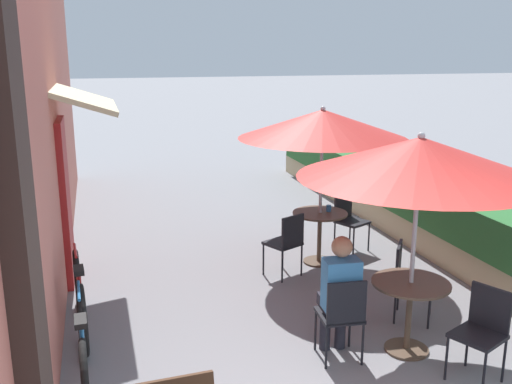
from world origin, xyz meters
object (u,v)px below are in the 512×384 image
Objects in this scene: patio_umbrella_near at (420,158)px; bicycle_leaning at (83,348)px; cafe_chair_mid_right at (287,240)px; patio_table_mid at (320,227)px; bicycle_second at (80,298)px; cafe_chair_near_back at (408,275)px; cafe_chair_near_right at (483,327)px; patio_umbrella_mid at (323,124)px; seated_patron_near_left at (339,291)px; patio_table_near at (410,302)px; coffee_cup_mid at (329,208)px; cafe_chair_near_left at (342,312)px; cafe_chair_mid_left at (348,217)px.

bicycle_leaning is (-3.11, 0.25, -1.61)m from patio_umbrella_near.
bicycle_leaning is at bearing 175.38° from patio_umbrella_near.
cafe_chair_mid_right is 3.18m from bicycle_leaning.
bicycle_second is (-3.21, -1.18, -0.15)m from patio_table_mid.
cafe_chair_near_back is at bearing 60.88° from patio_umbrella_near.
patio_umbrella_near reaches higher than cafe_chair_near_right.
patio_umbrella_mid is 3.78m from bicycle_second.
patio_umbrella_near is 3.51m from bicycle_leaning.
seated_patron_near_left is at bearing -108.00° from patio_umbrella_mid.
cafe_chair_near_back is 2.40m from patio_umbrella_mid.
cafe_chair_near_right reaches higher than patio_table_near.
coffee_cup_mid is 0.05× the size of bicycle_leaning.
patio_table_near is at bearing -101.38° from cafe_chair_mid_right.
seated_patron_near_left is (-0.72, 0.10, 0.16)m from patio_table_near.
patio_table_mid is 3.91m from bicycle_leaning.
coffee_cup_mid reaches higher than patio_table_near.
patio_table_mid is 0.44× the size of bicycle_leaning.
patio_table_mid is 0.33× the size of patio_umbrella_mid.
cafe_chair_near_left is 1.00× the size of cafe_chair_near_right.
cafe_chair_mid_right is 0.49× the size of bicycle_second.
cafe_chair_mid_right is at bearing 34.14° from bicycle_leaning.
bicycle_leaning is (-3.48, 0.87, -0.15)m from cafe_chair_near_right.
coffee_cup_mid is at bearing 32.37° from bicycle_leaning.
cafe_chair_near_left is 0.50× the size of bicycle_leaning.
cafe_chair_near_left is 0.20m from seated_patron_near_left.
patio_umbrella_near reaches higher than patio_table_near.
cafe_chair_near_back reaches higher than coffee_cup_mid.
seated_patron_near_left is 1.32m from cafe_chair_near_right.
cafe_chair_near_right reaches higher than bicycle_leaning.
cafe_chair_mid_left reaches higher than bicycle_second.
cafe_chair_near_left reaches higher than coffee_cup_mid.
cafe_chair_near_back is 3.57m from bicycle_second.
cafe_chair_mid_right is (-0.62, -0.38, -0.01)m from patio_table_mid.
cafe_chair_near_left is 2.77m from bicycle_second.
patio_table_mid is at bearing 6.04° from cafe_chair_mid_right.
cafe_chair_mid_right reaches higher than coffee_cup_mid.
cafe_chair_near_right and cafe_chair_mid_left have the same top height.
patio_umbrella_near is 25.41× the size of coffee_cup_mid.
bicycle_leaning is at bearing -169.28° from cafe_chair_mid_right.
bicycle_second is (-0.04, 1.09, 0.01)m from bicycle_leaning.
cafe_chair_near_left is 1.26m from cafe_chair_near_right.
cafe_chair_near_back is at bearing 31.71° from seated_patron_near_left.
patio_umbrella_mid reaches higher than patio_table_mid.
cafe_chair_near_left is 1.00× the size of cafe_chair_mid_right.
bicycle_second is (-3.14, 1.34, -0.15)m from patio_table_near.
cafe_chair_mid_left is (0.62, 0.38, -1.46)m from patio_umbrella_mid.
cafe_chair_near_back is 1.14× the size of patio_table_mid.
patio_table_mid is at bearing 77.16° from seated_patron_near_left.
patio_table_near is at bearing -2.80° from seated_patron_near_left.
coffee_cup_mid is at bearing 15.81° from bicycle_second.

